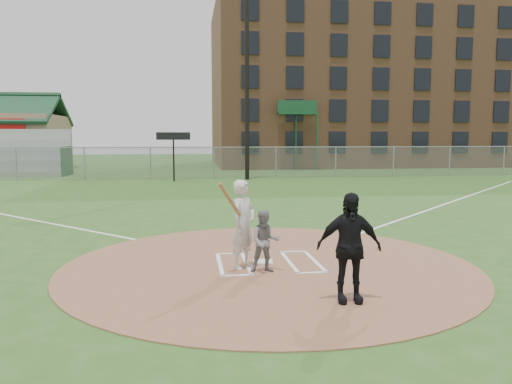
{
  "coord_description": "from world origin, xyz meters",
  "views": [
    {
      "loc": [
        -1.6,
        -9.89,
        2.61
      ],
      "look_at": [
        0.0,
        2.0,
        1.3
      ],
      "focal_mm": 35.0,
      "sensor_mm": 36.0,
      "label": 1
    }
  ],
  "objects": [
    {
      "name": "ground",
      "position": [
        0.0,
        0.0,
        0.0
      ],
      "size": [
        140.0,
        140.0,
        0.0
      ],
      "primitive_type": "plane",
      "color": "#2B531C",
      "rests_on": "ground"
    },
    {
      "name": "dirt_circle",
      "position": [
        0.0,
        0.0,
        0.01
      ],
      "size": [
        8.4,
        8.4,
        0.02
      ],
      "primitive_type": "cylinder",
      "color": "#936245",
      "rests_on": "ground"
    },
    {
      "name": "home_plate",
      "position": [
        -0.1,
        0.19,
        0.03
      ],
      "size": [
        0.43,
        0.43,
        0.03
      ],
      "primitive_type": "cube",
      "rotation": [
        0.0,
        0.0,
        -0.1
      ],
      "color": "white",
      "rests_on": "dirt_circle"
    },
    {
      "name": "foul_line_first",
      "position": [
        9.0,
        9.0,
        0.01
      ],
      "size": [
        17.04,
        17.04,
        0.01
      ],
      "primitive_type": "cube",
      "rotation": [
        0.0,
        0.0,
        -0.79
      ],
      "color": "white",
      "rests_on": "ground"
    },
    {
      "name": "catcher",
      "position": [
        -0.17,
        -0.56,
        0.62
      ],
      "size": [
        0.6,
        0.48,
        1.2
      ],
      "primitive_type": "imported",
      "rotation": [
        0.0,
        0.0,
        -0.04
      ],
      "color": "gray",
      "rests_on": "dirt_circle"
    },
    {
      "name": "umpire",
      "position": [
        0.88,
        -2.46,
        0.89
      ],
      "size": [
        1.06,
        0.51,
        1.75
      ],
      "primitive_type": "imported",
      "rotation": [
        0.0,
        0.0,
        -0.09
      ],
      "color": "black",
      "rests_on": "dirt_circle"
    },
    {
      "name": "batters_boxes",
      "position": [
        0.0,
        0.15,
        0.03
      ],
      "size": [
        2.08,
        1.88,
        0.01
      ],
      "color": "white",
      "rests_on": "dirt_circle"
    },
    {
      "name": "batter_at_plate",
      "position": [
        -0.55,
        -0.2,
        0.91
      ],
      "size": [
        0.92,
        1.01,
        1.78
      ],
      "color": "silver",
      "rests_on": "dirt_circle"
    },
    {
      "name": "outfield_fence",
      "position": [
        0.0,
        22.0,
        1.02
      ],
      "size": [
        56.08,
        0.08,
        2.03
      ],
      "color": "slate",
      "rests_on": "ground"
    },
    {
      "name": "bleachers",
      "position": [
        -13.0,
        26.2,
        1.59
      ],
      "size": [
        6.08,
        3.2,
        3.2
      ],
      "color": "#B7BABF",
      "rests_on": "ground"
    },
    {
      "name": "brick_warehouse",
      "position": [
        16.0,
        37.96,
        7.5
      ],
      "size": [
        30.0,
        17.17,
        15.0
      ],
      "color": "brown",
      "rests_on": "ground"
    },
    {
      "name": "light_pole",
      "position": [
        2.0,
        21.0,
        6.61
      ],
      "size": [
        1.2,
        0.3,
        12.22
      ],
      "color": "black",
      "rests_on": "ground"
    },
    {
      "name": "scoreboard_sign",
      "position": [
        -2.5,
        20.2,
        2.39
      ],
      "size": [
        2.0,
        0.1,
        2.93
      ],
      "color": "black",
      "rests_on": "ground"
    }
  ]
}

